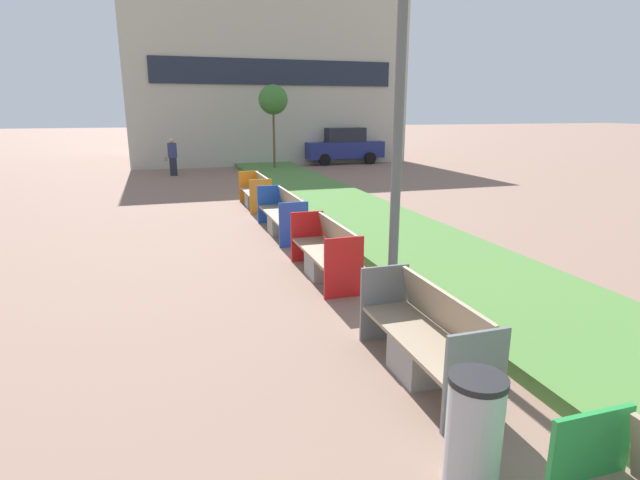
{
  "coord_description": "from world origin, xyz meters",
  "views": [
    {
      "loc": [
        -1.55,
        2.95,
        2.76
      ],
      "look_at": [
        0.9,
        10.84,
        0.6
      ],
      "focal_mm": 28.0,
      "sensor_mm": 36.0,
      "label": 1
    }
  ],
  "objects_px": {
    "street_lamp_post": "(402,26)",
    "sapling_tree_far": "(273,100)",
    "bench_blue_frame": "(282,217)",
    "bench_grey_frame": "(424,344)",
    "bench_red_frame": "(326,256)",
    "parked_car_distant": "(342,146)",
    "litter_bin": "(474,433)",
    "pedestrian_walking": "(172,157)",
    "bench_orange_frame": "(256,195)"
  },
  "relations": [
    {
      "from": "litter_bin",
      "to": "pedestrian_walking",
      "type": "xyz_separation_m",
      "value": [
        -1.68,
        19.81,
        0.34
      ]
    },
    {
      "from": "parked_car_distant",
      "to": "pedestrian_walking",
      "type": "bearing_deg",
      "value": -166.94
    },
    {
      "from": "bench_blue_frame",
      "to": "bench_orange_frame",
      "type": "height_order",
      "value": "same"
    },
    {
      "from": "parked_car_distant",
      "to": "bench_blue_frame",
      "type": "bearing_deg",
      "value": -118.95
    },
    {
      "from": "bench_grey_frame",
      "to": "pedestrian_walking",
      "type": "xyz_separation_m",
      "value": [
        -2.14,
        18.24,
        0.44
      ]
    },
    {
      "from": "bench_blue_frame",
      "to": "parked_car_distant",
      "type": "distance_m",
      "value": 15.75
    },
    {
      "from": "sapling_tree_far",
      "to": "pedestrian_walking",
      "type": "relative_size",
      "value": 2.41
    },
    {
      "from": "street_lamp_post",
      "to": "bench_blue_frame",
      "type": "bearing_deg",
      "value": 97.6
    },
    {
      "from": "bench_grey_frame",
      "to": "street_lamp_post",
      "type": "xyz_separation_m",
      "value": [
        0.61,
        2.09,
        3.45
      ]
    },
    {
      "from": "street_lamp_post",
      "to": "parked_car_distant",
      "type": "relative_size",
      "value": 1.59
    },
    {
      "from": "bench_grey_frame",
      "to": "pedestrian_walking",
      "type": "relative_size",
      "value": 1.22
    },
    {
      "from": "bench_red_frame",
      "to": "street_lamp_post",
      "type": "bearing_deg",
      "value": -65.14
    },
    {
      "from": "street_lamp_post",
      "to": "sapling_tree_far",
      "type": "bearing_deg",
      "value": 83.91
    },
    {
      "from": "bench_red_frame",
      "to": "sapling_tree_far",
      "type": "xyz_separation_m",
      "value": [
        2.35,
        14.91,
        2.81
      ]
    },
    {
      "from": "bench_blue_frame",
      "to": "litter_bin",
      "type": "distance_m",
      "value": 8.23
    },
    {
      "from": "bench_orange_frame",
      "to": "sapling_tree_far",
      "type": "height_order",
      "value": "sapling_tree_far"
    },
    {
      "from": "bench_red_frame",
      "to": "bench_blue_frame",
      "type": "distance_m",
      "value": 3.24
    },
    {
      "from": "bench_blue_frame",
      "to": "bench_orange_frame",
      "type": "relative_size",
      "value": 1.24
    },
    {
      "from": "bench_grey_frame",
      "to": "bench_red_frame",
      "type": "height_order",
      "value": "same"
    },
    {
      "from": "litter_bin",
      "to": "street_lamp_post",
      "type": "distance_m",
      "value": 5.08
    },
    {
      "from": "bench_grey_frame",
      "to": "litter_bin",
      "type": "xyz_separation_m",
      "value": [
        -0.46,
        -1.57,
        0.1
      ]
    },
    {
      "from": "bench_red_frame",
      "to": "parked_car_distant",
      "type": "xyz_separation_m",
      "value": [
        6.56,
        17.55,
        0.55
      ]
    },
    {
      "from": "street_lamp_post",
      "to": "sapling_tree_far",
      "type": "distance_m",
      "value": 16.34
    },
    {
      "from": "bench_grey_frame",
      "to": "litter_bin",
      "type": "distance_m",
      "value": 1.64
    },
    {
      "from": "bench_red_frame",
      "to": "pedestrian_walking",
      "type": "bearing_deg",
      "value": 98.21
    },
    {
      "from": "bench_blue_frame",
      "to": "bench_grey_frame",
      "type": "bearing_deg",
      "value": -90.05
    },
    {
      "from": "pedestrian_walking",
      "to": "bench_orange_frame",
      "type": "bearing_deg",
      "value": -75.4
    },
    {
      "from": "street_lamp_post",
      "to": "sapling_tree_far",
      "type": "relative_size",
      "value": 1.79
    },
    {
      "from": "bench_blue_frame",
      "to": "pedestrian_walking",
      "type": "bearing_deg",
      "value": 100.48
    },
    {
      "from": "bench_orange_frame",
      "to": "pedestrian_walking",
      "type": "bearing_deg",
      "value": 104.6
    },
    {
      "from": "pedestrian_walking",
      "to": "street_lamp_post",
      "type": "bearing_deg",
      "value": -80.33
    },
    {
      "from": "bench_red_frame",
      "to": "bench_orange_frame",
      "type": "height_order",
      "value": "same"
    },
    {
      "from": "street_lamp_post",
      "to": "parked_car_distant",
      "type": "xyz_separation_m",
      "value": [
        5.95,
        18.87,
        -2.9
      ]
    },
    {
      "from": "bench_orange_frame",
      "to": "parked_car_distant",
      "type": "height_order",
      "value": "parked_car_distant"
    },
    {
      "from": "bench_grey_frame",
      "to": "sapling_tree_far",
      "type": "height_order",
      "value": "sapling_tree_far"
    },
    {
      "from": "bench_orange_frame",
      "to": "parked_car_distant",
      "type": "xyz_separation_m",
      "value": [
        6.57,
        10.93,
        0.55
      ]
    },
    {
      "from": "bench_red_frame",
      "to": "pedestrian_walking",
      "type": "xyz_separation_m",
      "value": [
        -2.14,
        14.82,
        0.44
      ]
    },
    {
      "from": "parked_car_distant",
      "to": "street_lamp_post",
      "type": "bearing_deg",
      "value": -111.83
    },
    {
      "from": "bench_red_frame",
      "to": "street_lamp_post",
      "type": "height_order",
      "value": "street_lamp_post"
    },
    {
      "from": "bench_red_frame",
      "to": "bench_blue_frame",
      "type": "bearing_deg",
      "value": 89.91
    },
    {
      "from": "litter_bin",
      "to": "pedestrian_walking",
      "type": "relative_size",
      "value": 0.58
    },
    {
      "from": "bench_grey_frame",
      "to": "sapling_tree_far",
      "type": "relative_size",
      "value": 0.51
    },
    {
      "from": "bench_grey_frame",
      "to": "bench_blue_frame",
      "type": "height_order",
      "value": "same"
    },
    {
      "from": "bench_orange_frame",
      "to": "litter_bin",
      "type": "bearing_deg",
      "value": -92.28
    },
    {
      "from": "bench_red_frame",
      "to": "sapling_tree_far",
      "type": "distance_m",
      "value": 15.36
    },
    {
      "from": "bench_red_frame",
      "to": "parked_car_distant",
      "type": "relative_size",
      "value": 0.47
    },
    {
      "from": "street_lamp_post",
      "to": "bench_orange_frame",
      "type": "bearing_deg",
      "value": 94.42
    },
    {
      "from": "bench_blue_frame",
      "to": "bench_orange_frame",
      "type": "bearing_deg",
      "value": 90.1
    },
    {
      "from": "sapling_tree_far",
      "to": "street_lamp_post",
      "type": "bearing_deg",
      "value": -96.09
    },
    {
      "from": "street_lamp_post",
      "to": "sapling_tree_far",
      "type": "xyz_separation_m",
      "value": [
        1.73,
        16.24,
        -0.64
      ]
    }
  ]
}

